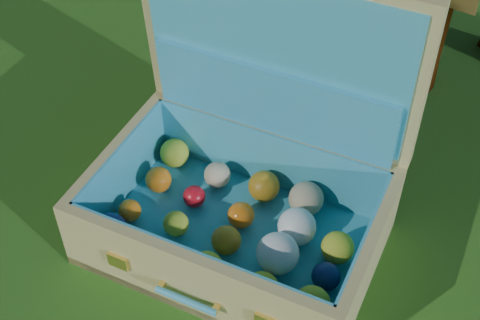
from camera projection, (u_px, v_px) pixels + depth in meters
name	position (u px, v px, depth m)	size (l,w,h in m)	color
ground	(298.00, 241.00, 1.68)	(60.00, 60.00, 0.00)	#215114
stray_ball	(116.00, 251.00, 1.61)	(0.08, 0.08, 0.08)	#446CB1
suitcase	(250.00, 172.00, 1.59)	(0.80, 0.68, 0.66)	tan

